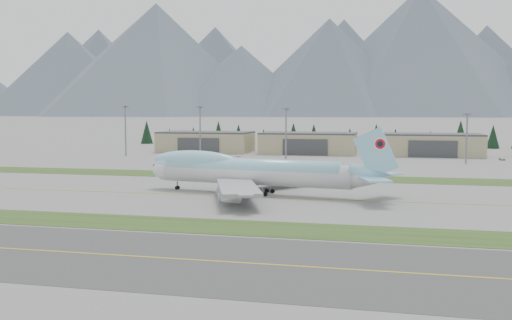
% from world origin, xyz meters
% --- Properties ---
extents(ground, '(7000.00, 7000.00, 0.00)m').
position_xyz_m(ground, '(0.00, 0.00, 0.00)').
color(ground, gray).
rests_on(ground, ground).
extents(grass_strip_near, '(400.00, 14.00, 0.08)m').
position_xyz_m(grass_strip_near, '(0.00, -38.00, 0.00)').
color(grass_strip_near, '#274418').
rests_on(grass_strip_near, ground).
extents(grass_strip_far, '(400.00, 18.00, 0.08)m').
position_xyz_m(grass_strip_far, '(0.00, 45.00, 0.00)').
color(grass_strip_far, '#274418').
rests_on(grass_strip_far, ground).
extents(asphalt_taxiway, '(400.00, 32.00, 0.04)m').
position_xyz_m(asphalt_taxiway, '(0.00, -62.00, 0.00)').
color(asphalt_taxiway, '#3E3E3E').
rests_on(asphalt_taxiway, ground).
extents(taxiway_line_main, '(400.00, 0.40, 0.02)m').
position_xyz_m(taxiway_line_main, '(0.00, 0.00, 0.00)').
color(taxiway_line_main, gold).
rests_on(taxiway_line_main, ground).
extents(taxiway_line_near, '(400.00, 0.40, 0.02)m').
position_xyz_m(taxiway_line_near, '(0.00, -62.00, 0.00)').
color(taxiway_line_near, gold).
rests_on(taxiway_line_near, ground).
extents(boeing_747_freighter, '(69.09, 58.70, 18.12)m').
position_xyz_m(boeing_747_freighter, '(-10.62, 5.24, 5.97)').
color(boeing_747_freighter, silver).
rests_on(boeing_747_freighter, ground).
extents(hangar_left, '(48.00, 26.60, 10.80)m').
position_xyz_m(hangar_left, '(-70.00, 149.90, 5.39)').
color(hangar_left, tan).
rests_on(hangar_left, ground).
extents(hangar_center, '(48.00, 26.60, 10.80)m').
position_xyz_m(hangar_center, '(-15.00, 149.90, 5.39)').
color(hangar_center, tan).
rests_on(hangar_center, ground).
extents(hangar_right, '(48.00, 26.60, 10.80)m').
position_xyz_m(hangar_right, '(45.00, 149.90, 5.39)').
color(hangar_right, tan).
rests_on(hangar_right, ground).
extents(floodlight_masts, '(158.65, 7.42, 24.24)m').
position_xyz_m(floodlight_masts, '(-32.69, 112.12, 16.04)').
color(floodlight_masts, slate).
rests_on(floodlight_masts, ground).
extents(service_vehicle_a, '(1.61, 3.21, 1.05)m').
position_xyz_m(service_vehicle_a, '(-44.81, 122.41, 0.00)').
color(service_vehicle_a, white).
rests_on(service_vehicle_a, ground).
extents(service_vehicle_b, '(4.10, 2.20, 1.28)m').
position_xyz_m(service_vehicle_b, '(18.19, 123.10, 0.00)').
color(service_vehicle_b, yellow).
rests_on(service_vehicle_b, ground).
extents(service_vehicle_c, '(2.63, 4.54, 1.24)m').
position_xyz_m(service_vehicle_c, '(73.93, 129.06, 0.00)').
color(service_vehicle_c, '#B4B5B9').
rests_on(service_vehicle_c, ground).
extents(conifer_belt, '(271.89, 14.19, 16.33)m').
position_xyz_m(conifer_belt, '(9.26, 212.14, 7.11)').
color(conifer_belt, black).
rests_on(conifer_belt, ground).
extents(mountain_ridge_front, '(4297.64, 1215.27, 520.93)m').
position_xyz_m(mountain_ridge_front, '(-21.62, 2225.45, 226.68)').
color(mountain_ridge_front, '#45515D').
rests_on(mountain_ridge_front, ground).
extents(mountain_ridge_rear, '(4458.61, 991.03, 495.51)m').
position_xyz_m(mountain_ridge_rear, '(58.88, 2900.00, 245.04)').
color(mountain_ridge_rear, '#45515D').
rests_on(mountain_ridge_rear, ground).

